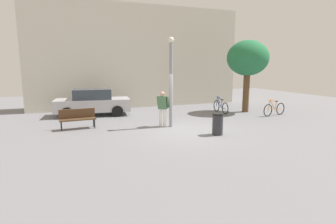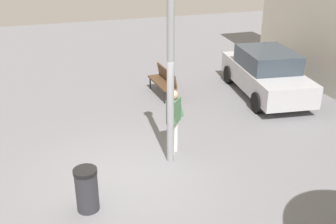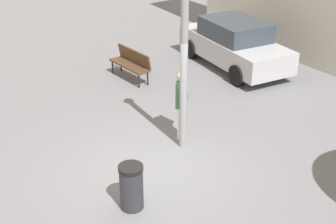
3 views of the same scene
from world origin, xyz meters
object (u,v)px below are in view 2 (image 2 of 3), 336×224
object	(u,v)px
parked_car_silver	(266,73)
trash_bin	(87,189)
park_bench	(164,80)
lamppost	(171,70)
person_by_lamppost	(174,118)

from	to	relation	value
parked_car_silver	trash_bin	xyz separation A→B (m)	(4.40, -6.56, -0.31)
park_bench	trash_bin	size ratio (longest dim) A/B	1.77
lamppost	park_bench	world-z (taller)	lamppost
park_bench	parked_car_silver	xyz separation A→B (m)	(1.03, 3.27, 0.23)
park_bench	lamppost	bearing A→B (deg)	-15.45
person_by_lamppost	trash_bin	xyz separation A→B (m)	(1.61, -2.34, -0.50)
lamppost	person_by_lamppost	size ratio (longest dim) A/B	2.49
person_by_lamppost	parked_car_silver	world-z (taller)	person_by_lamppost
lamppost	park_bench	xyz separation A→B (m)	(-4.17, 1.15, -1.76)
lamppost	trash_bin	bearing A→B (deg)	-59.51
park_bench	parked_car_silver	bearing A→B (deg)	72.52
park_bench	parked_car_silver	world-z (taller)	parked_car_silver
parked_car_silver	trash_bin	distance (m)	7.90
parked_car_silver	lamppost	bearing A→B (deg)	-54.60
park_bench	trash_bin	distance (m)	6.35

